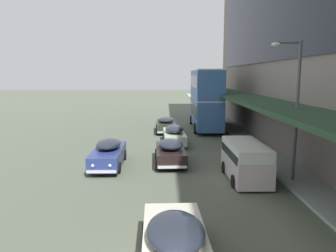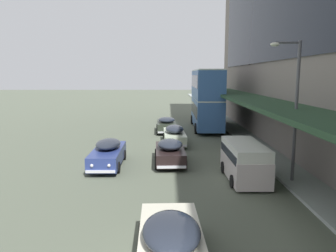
# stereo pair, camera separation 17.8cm
# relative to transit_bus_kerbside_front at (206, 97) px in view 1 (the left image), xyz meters

# --- Properties ---
(transit_bus_kerbside_front) EXTENTS (2.82, 9.42, 6.00)m
(transit_bus_kerbside_front) POSITION_rel_transit_bus_kerbside_front_xyz_m (0.00, 0.00, 0.00)
(transit_bus_kerbside_front) COLOR #36609C
(transit_bus_kerbside_front) RESTS_ON ground
(sedan_second_near) EXTENTS (2.08, 4.92, 1.50)m
(sedan_second_near) POSITION_rel_transit_bus_kerbside_front_xyz_m (-3.82, -24.64, -2.49)
(sedan_second_near) COLOR beige
(sedan_second_near) RESTS_ON ground
(sedan_lead_mid) EXTENTS (1.85, 4.99, 1.59)m
(sedan_lead_mid) POSITION_rel_transit_bus_kerbside_front_xyz_m (-7.53, -13.92, -2.45)
(sedan_lead_mid) COLOR navy
(sedan_lead_mid) RESTS_ON ground
(sedan_far_back) EXTENTS (1.99, 4.43, 1.56)m
(sedan_far_back) POSITION_rel_transit_bus_kerbside_front_xyz_m (-3.79, -13.46, -2.47)
(sedan_far_back) COLOR black
(sedan_far_back) RESTS_ON ground
(sedan_lead_near) EXTENTS (2.05, 4.38, 1.49)m
(sedan_lead_near) POSITION_rel_transit_bus_kerbside_front_xyz_m (-4.05, -2.15, -2.49)
(sedan_lead_near) COLOR #2C3328
(sedan_lead_near) RESTS_ON ground
(sedan_oncoming_rear) EXTENTS (1.90, 5.02, 1.56)m
(sedan_oncoming_rear) POSITION_rel_transit_bus_kerbside_front_xyz_m (-3.39, -7.62, -2.47)
(sedan_oncoming_rear) COLOR beige
(sedan_oncoming_rear) RESTS_ON ground
(vw_van) EXTENTS (1.96, 4.58, 1.96)m
(vw_van) POSITION_rel_transit_bus_kerbside_front_xyz_m (0.09, -16.50, -2.14)
(vw_van) COLOR beige
(vw_van) RESTS_ON ground
(street_lamp) EXTENTS (1.50, 0.28, 6.93)m
(street_lamp) POSITION_rel_transit_bus_kerbside_front_xyz_m (2.24, -17.16, 0.94)
(street_lamp) COLOR #4C4C51
(street_lamp) RESTS_ON sidewalk_kerb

